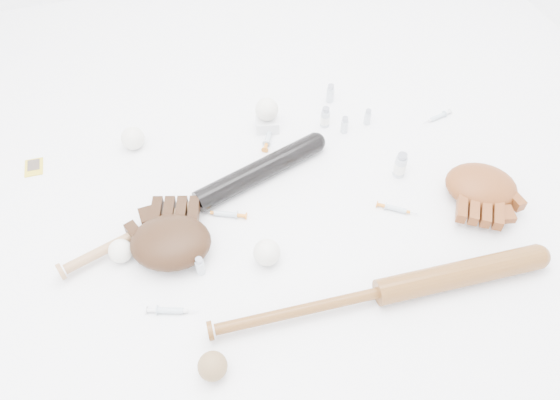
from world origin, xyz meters
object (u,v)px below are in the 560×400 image
object	(u,v)px
bat_wood	(381,292)
glove_dark	(171,242)
bat_dark	(200,201)
pedestal	(267,123)

from	to	relation	value
bat_wood	glove_dark	bearing A→B (deg)	150.76
bat_wood	glove_dark	distance (m)	0.60
bat_dark	glove_dark	bearing A→B (deg)	-147.32
pedestal	bat_dark	bearing A→B (deg)	-135.89
bat_wood	pedestal	xyz separation A→B (m)	(-0.09, 0.76, -0.01)
bat_dark	pedestal	world-z (taller)	bat_dark
bat_dark	glove_dark	world-z (taller)	glove_dark
bat_dark	glove_dark	xyz separation A→B (m)	(-0.12, -0.14, 0.02)
glove_dark	bat_dark	bearing A→B (deg)	67.24
bat_dark	glove_dark	distance (m)	0.18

